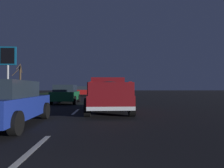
% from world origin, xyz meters
% --- Properties ---
extents(ground, '(144.00, 144.00, 0.00)m').
position_xyz_m(ground, '(27.00, 0.00, 0.00)').
color(ground, black).
extents(sidewalk_shoulder, '(108.00, 4.00, 0.12)m').
position_xyz_m(sidewalk_shoulder, '(27.00, 5.70, 0.06)').
color(sidewalk_shoulder, slate).
rests_on(sidewalk_shoulder, ground).
extents(grass_verge, '(108.00, 6.00, 0.01)m').
position_xyz_m(grass_verge, '(27.00, 10.70, 0.00)').
color(grass_verge, '#1E3819').
rests_on(grass_verge, ground).
extents(lane_markings, '(108.00, 3.54, 0.01)m').
position_xyz_m(lane_markings, '(28.89, 2.55, 0.00)').
color(lane_markings, silver).
rests_on(lane_markings, ground).
extents(pickup_truck, '(5.46, 2.35, 1.87)m').
position_xyz_m(pickup_truck, '(10.00, -1.75, 0.98)').
color(pickup_truck, maroon).
rests_on(pickup_truck, ground).
extents(sedan_red, '(4.43, 2.08, 1.54)m').
position_xyz_m(sedan_red, '(31.72, 1.74, 0.78)').
color(sedan_red, maroon).
rests_on(sedan_red, ground).
extents(sedan_blue, '(4.43, 2.07, 1.54)m').
position_xyz_m(sedan_blue, '(6.08, 1.81, 0.78)').
color(sedan_blue, navy).
rests_on(sedan_blue, ground).
extents(sedan_green, '(4.41, 2.04, 1.54)m').
position_xyz_m(sedan_green, '(16.18, 1.63, 0.78)').
color(sedan_green, '#14592D').
rests_on(sedan_green, ground).
extents(gas_price_sign, '(0.27, 1.90, 6.19)m').
position_xyz_m(gas_price_sign, '(23.48, 9.79, 4.61)').
color(gas_price_sign, '#99999E').
rests_on(gas_price_sign, ground).
extents(bare_tree_far, '(1.06, 1.71, 5.01)m').
position_xyz_m(bare_tree_far, '(30.57, 11.22, 2.51)').
color(bare_tree_far, '#423323').
rests_on(bare_tree_far, ground).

